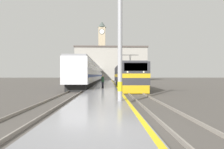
{
  "coord_description": "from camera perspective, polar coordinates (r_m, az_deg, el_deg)",
  "views": [
    {
      "loc": [
        0.45,
        -6.01,
        1.91
      ],
      "look_at": [
        1.27,
        29.61,
        2.05
      ],
      "focal_mm": 28.0,
      "sensor_mm": 36.0,
      "label": 1
    }
  ],
  "objects": [
    {
      "name": "ground_plane",
      "position": [
        36.06,
        -2.04,
        -3.26
      ],
      "size": [
        200.0,
        200.0,
        0.0
      ],
      "primitive_type": "plane",
      "color": "#514C47"
    },
    {
      "name": "platform",
      "position": [
        31.06,
        -2.16,
        -3.47
      ],
      "size": [
        3.61,
        140.0,
        0.3
      ],
      "color": "gray",
      "rests_on": "ground"
    },
    {
      "name": "rail_track_near",
      "position": [
        31.18,
        3.74,
        -3.68
      ],
      "size": [
        2.84,
        140.0,
        0.16
      ],
      "color": "#514C47",
      "rests_on": "ground"
    },
    {
      "name": "rail_track_far",
      "position": [
        31.27,
        -8.02,
        -3.66
      ],
      "size": [
        2.84,
        140.0,
        0.16
      ],
      "color": "#514C47",
      "rests_on": "ground"
    },
    {
      "name": "locomotive_train",
      "position": [
        25.9,
        4.77,
        -0.52
      ],
      "size": [
        2.92,
        17.36,
        4.43
      ],
      "color": "black",
      "rests_on": "ground"
    },
    {
      "name": "passenger_train",
      "position": [
        43.12,
        -6.17,
        0.23
      ],
      "size": [
        2.92,
        48.62,
        4.2
      ],
      "color": "black",
      "rests_on": "ground"
    },
    {
      "name": "catenary_mast",
      "position": [
        11.23,
        2.92,
        11.13
      ],
      "size": [
        2.3,
        0.31,
        7.79
      ],
      "color": "#9E9EA3",
      "rests_on": "platform"
    },
    {
      "name": "person_on_platform",
      "position": [
        21.64,
        -3.06,
        -2.21
      ],
      "size": [
        0.34,
        0.34,
        1.64
      ],
      "color": "#23232D",
      "rests_on": "platform"
    },
    {
      "name": "clock_tower",
      "position": [
        79.28,
        -3.31,
        8.31
      ],
      "size": [
        3.8,
        3.8,
        26.01
      ],
      "color": "tan",
      "rests_on": "ground"
    },
    {
      "name": "station_building",
      "position": [
        68.34,
        -0.36,
        3.54
      ],
      "size": [
        27.54,
        8.97,
        12.75
      ],
      "color": "#A8A399",
      "rests_on": "ground"
    }
  ]
}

